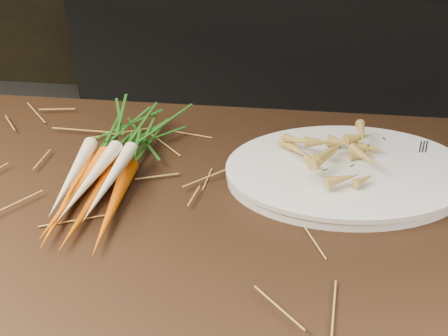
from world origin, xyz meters
name	(u,v)px	position (x,y,z in m)	size (l,w,h in m)	color
back_counter	(265,48)	(0.30, 2.18, 0.42)	(1.82, 0.62, 0.84)	black
straw_bedding	(68,183)	(0.00, 0.30, 0.91)	(1.40, 0.60, 0.02)	#A97433
root_veg_bunch	(116,149)	(0.08, 0.37, 0.94)	(0.18, 0.48, 0.09)	#C65A08
serving_platter	(347,175)	(0.52, 0.38, 0.91)	(0.46, 0.31, 0.02)	white
roasted_veg_heap	(350,158)	(0.52, 0.38, 0.95)	(0.23, 0.16, 0.05)	#AC8035
serving_fork	(437,174)	(0.69, 0.38, 0.93)	(0.02, 0.17, 0.00)	silver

